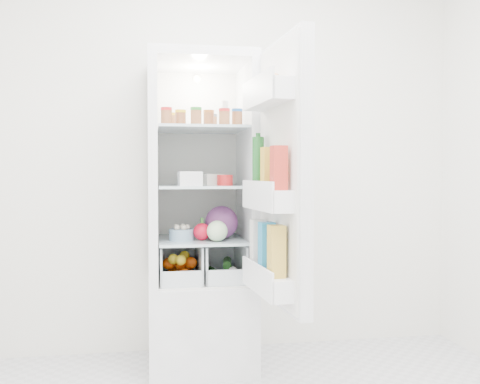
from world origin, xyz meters
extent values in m
cube|color=white|center=(0.00, 1.50, 1.30)|extent=(3.00, 0.02, 2.60)
cube|color=silver|center=(-0.20, 1.21, 0.25)|extent=(0.60, 0.60, 0.50)
cube|color=silver|center=(-0.20, 1.21, 1.77)|extent=(0.60, 0.60, 0.05)
cube|color=silver|center=(-0.20, 1.49, 1.12)|extent=(0.60, 0.05, 1.25)
cube|color=silver|center=(-0.47, 1.21, 1.12)|extent=(0.05, 0.60, 1.25)
cube|color=silver|center=(0.07, 1.21, 1.12)|extent=(0.05, 0.60, 1.25)
cube|color=white|center=(-0.20, 1.46, 1.12)|extent=(0.50, 0.01, 1.25)
sphere|color=white|center=(-0.20, 1.42, 1.71)|extent=(0.05, 0.05, 0.05)
cube|color=silver|center=(-0.20, 1.19, 0.74)|extent=(0.49, 0.53, 0.01)
cube|color=silver|center=(-0.20, 1.19, 1.05)|extent=(0.49, 0.53, 0.02)
cube|color=silver|center=(-0.20, 1.19, 1.38)|extent=(0.49, 0.53, 0.02)
cylinder|color=#B21919|center=(-0.40, 1.05, 1.43)|extent=(0.06, 0.06, 0.08)
cylinder|color=gold|center=(-0.32, 1.10, 1.43)|extent=(0.06, 0.06, 0.08)
cylinder|color=#267226|center=(-0.24, 1.02, 1.43)|extent=(0.06, 0.06, 0.08)
cylinder|color=brown|center=(-0.16, 1.12, 1.43)|extent=(0.06, 0.06, 0.08)
cylinder|color=#B21919|center=(-0.08, 1.05, 1.43)|extent=(0.06, 0.06, 0.08)
cylinder|color=#194C8C|center=(0.00, 1.10, 1.43)|extent=(0.06, 0.06, 0.08)
cylinder|color=#BF8C19|center=(-0.36, 1.28, 1.43)|extent=(0.06, 0.06, 0.08)
cylinder|color=#4C4C4C|center=(-0.12, 1.30, 1.43)|extent=(0.06, 0.06, 0.08)
cylinder|color=silver|center=(-0.06, 1.20, 1.47)|extent=(0.06, 0.06, 0.16)
cube|color=silver|center=(-0.28, 0.99, 1.10)|extent=(0.13, 0.13, 0.08)
cube|color=silver|center=(-0.13, 1.19, 1.09)|extent=(0.14, 0.14, 0.06)
cylinder|color=red|center=(-0.07, 1.12, 1.09)|extent=(0.09, 0.09, 0.06)
cube|color=silver|center=(-0.22, 1.36, 1.08)|extent=(0.17, 0.15, 0.04)
sphere|color=#581F5A|center=(-0.08, 1.15, 0.84)|extent=(0.19, 0.19, 0.19)
sphere|color=red|center=(-0.20, 1.09, 0.80)|extent=(0.10, 0.10, 0.10)
cylinder|color=#7EA1BC|center=(-0.32, 1.11, 0.78)|extent=(0.14, 0.14, 0.06)
sphere|color=beige|center=(-0.12, 1.03, 0.81)|extent=(0.12, 0.12, 0.12)
sphere|color=#F0580C|center=(-0.39, 1.06, 0.55)|extent=(0.07, 0.07, 0.07)
sphere|color=#F0580C|center=(-0.32, 1.06, 0.55)|extent=(0.07, 0.07, 0.07)
sphere|color=#F0580C|center=(-0.26, 1.06, 0.55)|extent=(0.07, 0.07, 0.07)
sphere|color=#F0580C|center=(-0.39, 1.19, 0.61)|extent=(0.07, 0.07, 0.07)
sphere|color=#F0580C|center=(-0.32, 1.19, 0.61)|extent=(0.07, 0.07, 0.07)
sphere|color=#F0580C|center=(-0.26, 1.19, 0.61)|extent=(0.07, 0.07, 0.07)
sphere|color=#F0580C|center=(-0.35, 1.31, 0.55)|extent=(0.07, 0.07, 0.07)
sphere|color=#F0580C|center=(-0.28, 1.31, 0.55)|extent=(0.07, 0.07, 0.07)
sphere|color=#F0580C|center=(-0.30, 1.12, 0.55)|extent=(0.07, 0.07, 0.07)
sphere|color=yellow|center=(-0.36, 1.12, 0.64)|extent=(0.06, 0.06, 0.06)
sphere|color=yellow|center=(-0.29, 1.24, 0.64)|extent=(0.06, 0.06, 0.06)
sphere|color=yellow|center=(-0.32, 1.08, 0.64)|extent=(0.06, 0.06, 0.06)
cylinder|color=#1F4F1A|center=(-0.12, 1.19, 0.54)|extent=(0.09, 0.21, 0.05)
cylinder|color=#1F4F1A|center=(-0.04, 1.24, 0.59)|extent=(0.08, 0.21, 0.05)
sphere|color=white|center=(-0.08, 1.06, 0.54)|extent=(0.05, 0.05, 0.05)
sphere|color=white|center=(-0.03, 1.08, 0.57)|extent=(0.05, 0.05, 0.05)
cube|color=silver|center=(0.15, 0.61, 1.12)|extent=(0.11, 0.60, 1.30)
cube|color=white|center=(0.12, 0.61, 1.12)|extent=(0.06, 0.56, 1.26)
cube|color=white|center=(0.07, 0.61, 1.50)|extent=(0.15, 0.51, 0.10)
cube|color=white|center=(0.07, 0.61, 1.00)|extent=(0.15, 0.51, 0.10)
cube|color=white|center=(0.07, 0.61, 0.60)|extent=(0.15, 0.51, 0.10)
sphere|color=#A9724C|center=(0.07, 0.49, 1.56)|extent=(0.05, 0.05, 0.05)
sphere|color=#A9724C|center=(0.07, 0.57, 1.56)|extent=(0.05, 0.05, 0.05)
sphere|color=#A9724C|center=(0.06, 0.65, 1.56)|extent=(0.05, 0.05, 0.05)
cylinder|color=#18561F|center=(0.05, 0.76, 1.18)|extent=(0.06, 0.06, 0.26)
cube|color=gold|center=(0.07, 0.58, 1.15)|extent=(0.07, 0.07, 0.20)
cube|color=red|center=(0.08, 0.43, 1.15)|extent=(0.07, 0.07, 0.20)
cube|color=white|center=(0.05, 0.76, 0.77)|extent=(0.08, 0.08, 0.24)
cube|color=#2892CB|center=(0.06, 0.61, 0.77)|extent=(0.08, 0.08, 0.24)
cube|color=gold|center=(0.08, 0.46, 0.77)|extent=(0.08, 0.08, 0.24)
camera|label=1|loc=(-0.49, -1.90, 1.13)|focal=40.00mm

